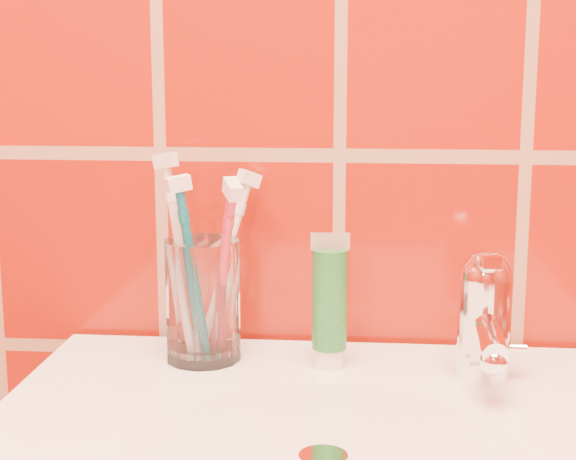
# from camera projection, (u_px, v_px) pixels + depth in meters

# --- Properties ---
(glass_tumbler) EXTENTS (0.09, 0.09, 0.12)m
(glass_tumbler) POSITION_uv_depth(u_px,v_px,m) (202.00, 300.00, 0.85)
(glass_tumbler) COLOR white
(glass_tumbler) RESTS_ON pedestal_sink
(toothpaste_tube) EXTENTS (0.04, 0.03, 0.13)m
(toothpaste_tube) POSITION_uv_depth(u_px,v_px,m) (330.00, 305.00, 0.82)
(toothpaste_tube) COLOR white
(toothpaste_tube) RESTS_ON pedestal_sink
(faucet) EXTENTS (0.05, 0.11, 0.12)m
(faucet) POSITION_uv_depth(u_px,v_px,m) (485.00, 313.00, 0.79)
(faucet) COLOR white
(faucet) RESTS_ON pedestal_sink
(toothbrush_0) EXTENTS (0.11, 0.15, 0.21)m
(toothbrush_0) POSITION_uv_depth(u_px,v_px,m) (222.00, 275.00, 0.81)
(toothbrush_0) COLOR #B62739
(toothbrush_0) RESTS_ON glass_tumbler
(toothbrush_1) EXTENTS (0.09, 0.08, 0.21)m
(toothbrush_1) POSITION_uv_depth(u_px,v_px,m) (181.00, 259.00, 0.84)
(toothbrush_1) COLOR white
(toothbrush_1) RESTS_ON glass_tumbler
(toothbrush_2) EXTENTS (0.14, 0.14, 0.20)m
(toothbrush_2) POSITION_uv_depth(u_px,v_px,m) (224.00, 264.00, 0.87)
(toothbrush_2) COLOR silver
(toothbrush_2) RESTS_ON glass_tumbler
(toothbrush_3) EXTENTS (0.08, 0.07, 0.19)m
(toothbrush_3) POSITION_uv_depth(u_px,v_px,m) (193.00, 272.00, 0.83)
(toothbrush_3) COLOR #0D6472
(toothbrush_3) RESTS_ON glass_tumbler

